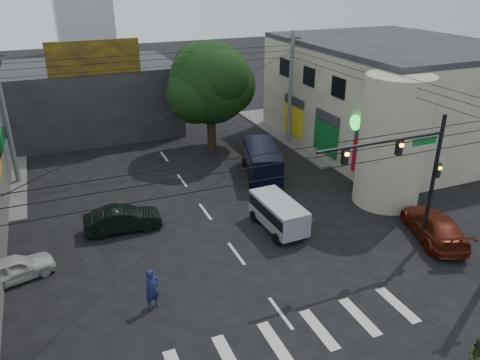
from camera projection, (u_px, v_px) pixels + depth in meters
ground at (252, 275)px, 22.58m from camera, size 160.00×160.00×0.00m
sidewalk_far_right at (348, 125)px, 44.02m from camera, size 16.00×16.00×0.15m
building_right at (389, 96)px, 38.21m from camera, size 14.00×18.00×8.00m
corner_column at (392, 142)px, 28.17m from camera, size 4.00×4.00×8.00m
building_far at (93, 98)px, 41.80m from camera, size 14.00×10.00×6.00m
billboard at (94, 57)px, 35.91m from camera, size 7.00×0.30×2.60m
street_tree at (210, 83)px, 36.03m from camera, size 6.40×6.40×8.70m
traffic_gantry at (410, 166)px, 22.50m from camera, size 7.10×0.35×7.20m
utility_pole_far_left at (6, 119)px, 30.44m from camera, size 0.32×0.32×9.20m
utility_pole_far_right at (290, 90)px, 37.84m from camera, size 0.32×0.32×9.20m
dark_sedan at (123, 219)px, 26.18m from camera, size 1.98×4.41×1.39m
white_compact at (14, 269)px, 21.98m from camera, size 3.36×4.41×1.24m
maroon_sedan at (434, 226)px, 25.36m from camera, size 5.34×6.51×1.51m
silver_minivan at (278, 215)px, 26.22m from camera, size 4.20×1.99×1.76m
navy_van at (262, 162)px, 32.95m from camera, size 6.55×4.96×2.18m
traffic_officer at (152, 289)px, 20.03m from camera, size 0.96×0.86×1.91m
pedestrian_olive at (478, 358)px, 16.63m from camera, size 1.43×1.42×1.71m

